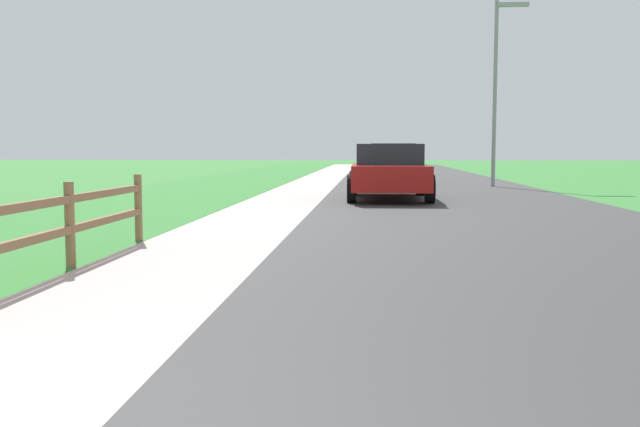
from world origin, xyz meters
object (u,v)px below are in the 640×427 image
object	(u,v)px
parked_car_beige	(392,164)
street_lamp	(498,77)
parked_suv_red	(389,171)
parked_car_silver	(381,161)

from	to	relation	value
parked_car_beige	street_lamp	xyz separation A→B (m)	(3.67, -1.44, 3.09)
parked_suv_red	parked_car_beige	distance (m)	7.94
parked_car_silver	street_lamp	xyz separation A→B (m)	(3.96, -11.31, 3.12)
parked_car_beige	street_lamp	distance (m)	5.01
parked_suv_red	parked_car_beige	size ratio (longest dim) A/B	1.07
parked_car_beige	parked_car_silver	size ratio (longest dim) A/B	0.93
parked_car_silver	street_lamp	bearing A→B (deg)	-70.72
parked_car_silver	parked_car_beige	bearing A→B (deg)	-88.32
parked_car_beige	street_lamp	world-z (taller)	street_lamp
parked_car_silver	street_lamp	world-z (taller)	street_lamp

